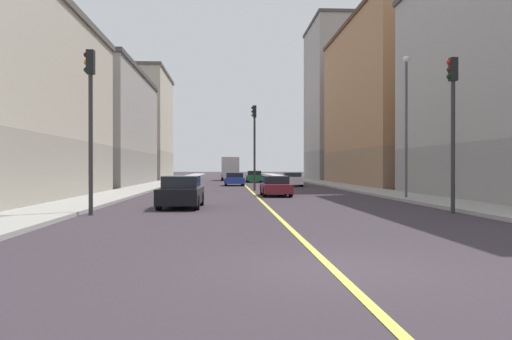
{
  "coord_description": "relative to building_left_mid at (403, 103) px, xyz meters",
  "views": [
    {
      "loc": [
        -1.87,
        -9.52,
        1.8
      ],
      "look_at": [
        0.72,
        36.94,
        1.56
      ],
      "focal_mm": 37.69,
      "sensor_mm": 36.0,
      "label": 1
    }
  ],
  "objects": [
    {
      "name": "traffic_light_median_far",
      "position": [
        -15.69,
        -12.06,
        -4.05
      ],
      "size": [
        0.4,
        0.32,
        6.54
      ],
      "color": "#2D2D2D",
      "rests_on": "ground"
    },
    {
      "name": "building_right_midblock",
      "position": [
        -31.96,
        1.1,
        -2.57
      ],
      "size": [
        11.8,
        22.77,
        11.34
      ],
      "color": "gray",
      "rests_on": "ground"
    },
    {
      "name": "sidewalk_left",
      "position": [
        -7.19,
        5.3,
        -8.17
      ],
      "size": [
        2.89,
        168.0,
        0.15
      ],
      "primitive_type": "cube",
      "color": "#9E9B93",
      "rests_on": "ground"
    },
    {
      "name": "traffic_light_right_near",
      "position": [
        -22.94,
        -32.82,
        -4.25
      ],
      "size": [
        0.4,
        0.32,
        6.18
      ],
      "color": "#2D2D2D",
      "rests_on": "ground"
    },
    {
      "name": "car_green",
      "position": [
        -14.5,
        10.92,
        -7.56
      ],
      "size": [
        1.88,
        4.58,
        1.37
      ],
      "color": "#1E6B38",
      "rests_on": "ground"
    },
    {
      "name": "box_truck",
      "position": [
        -17.29,
        20.18,
        -6.59
      ],
      "size": [
        2.44,
        6.55,
        3.15
      ],
      "color": "maroon",
      "rests_on": "ground"
    },
    {
      "name": "lane_center_stripe",
      "position": [
        -15.98,
        5.3,
        -8.24
      ],
      "size": [
        0.16,
        154.0,
        0.01
      ],
      "primitive_type": "cube",
      "color": "#E5D14C",
      "rests_on": "ground"
    },
    {
      "name": "car_blue",
      "position": [
        -17.05,
        -0.72,
        -7.62
      ],
      "size": [
        1.95,
        4.36,
        1.26
      ],
      "color": "#23389E",
      "rests_on": "ground"
    },
    {
      "name": "building_left_far",
      "position": [
        0.0,
        22.82,
        2.93
      ],
      "size": [
        11.8,
        14.65,
        22.33
      ],
      "color": "gray",
      "rests_on": "ground"
    },
    {
      "name": "building_right_distant",
      "position": [
        -31.96,
        23.95,
        -0.63
      ],
      "size": [
        11.8,
        17.33,
        15.21
      ],
      "color": "#9D9688",
      "rests_on": "ground"
    },
    {
      "name": "building_left_mid",
      "position": [
        0.0,
        0.0,
        0.0
      ],
      "size": [
        11.8,
        25.05,
        16.47
      ],
      "color": "#8F6B4F",
      "rests_on": "ground"
    },
    {
      "name": "ground_plane",
      "position": [
        -15.98,
        -43.7,
        -8.24
      ],
      "size": [
        400.0,
        400.0,
        0.0
      ],
      "primitive_type": "plane",
      "color": "#342C33",
      "rests_on": "ground"
    },
    {
      "name": "sidewalk_right",
      "position": [
        -24.76,
        5.3,
        -8.17
      ],
      "size": [
        2.89,
        168.0,
        0.15
      ],
      "primitive_type": "cube",
      "color": "#9E9B93",
      "rests_on": "ground"
    },
    {
      "name": "car_white",
      "position": [
        -11.62,
        -2.71,
        -7.59
      ],
      "size": [
        1.96,
        4.29,
        1.31
      ],
      "color": "white",
      "rests_on": "ground"
    },
    {
      "name": "traffic_light_left_near",
      "position": [
        -9.06,
        -32.82,
        -4.33
      ],
      "size": [
        0.4,
        0.32,
        6.06
      ],
      "color": "#2D2D2D",
      "rests_on": "ground"
    },
    {
      "name": "car_maroon",
      "position": [
        -14.75,
        -19.81,
        -7.63
      ],
      "size": [
        1.78,
        4.24,
        1.25
      ],
      "color": "maroon",
      "rests_on": "ground"
    },
    {
      "name": "car_black",
      "position": [
        -19.84,
        -29.22,
        -7.56
      ],
      "size": [
        1.89,
        4.41,
        1.41
      ],
      "color": "black",
      "rests_on": "ground"
    },
    {
      "name": "street_lamp_left_near",
      "position": [
        -8.04,
        -24.47,
        -3.46
      ],
      "size": [
        0.36,
        0.36,
        7.72
      ],
      "color": "#4C4C51",
      "rests_on": "ground"
    }
  ]
}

